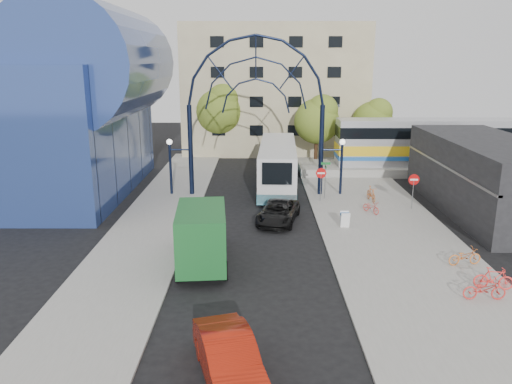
{
  "coord_description": "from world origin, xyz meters",
  "views": [
    {
      "loc": [
        0.16,
        -23.67,
        10.32
      ],
      "look_at": [
        0.04,
        6.0,
        2.39
      ],
      "focal_mm": 35.0,
      "sensor_mm": 36.0,
      "label": 1
    }
  ],
  "objects_px": {
    "bike_near_a": "(371,207)",
    "tree_north_b": "(220,108)",
    "do_not_enter_sign": "(414,183)",
    "bike_far_c": "(484,289)",
    "city_bus": "(278,164)",
    "bike_far_a": "(465,256)",
    "sandwich_board": "(345,218)",
    "red_sedan": "(229,359)",
    "black_suv": "(278,212)",
    "street_name_sign": "(325,173)",
    "train_car": "(473,142)",
    "tree_north_c": "(374,120)",
    "green_truck": "(202,235)",
    "gateway_arch": "(256,84)",
    "tree_north_a": "(318,119)",
    "stop_sign": "(321,176)",
    "bike_far_b": "(494,278)",
    "bike_near_b": "(371,194)"
  },
  "relations": [
    {
      "from": "tree_north_b",
      "to": "red_sedan",
      "type": "xyz_separation_m",
      "value": [
        3.1,
        -39.23,
        -4.47
      ]
    },
    {
      "from": "do_not_enter_sign",
      "to": "tree_north_b",
      "type": "relative_size",
      "value": 0.31
    },
    {
      "from": "gateway_arch",
      "to": "black_suv",
      "type": "relative_size",
      "value": 2.78
    },
    {
      "from": "tree_north_b",
      "to": "bike_far_a",
      "type": "relative_size",
      "value": 4.56
    },
    {
      "from": "black_suv",
      "to": "bike_far_a",
      "type": "relative_size",
      "value": 2.79
    },
    {
      "from": "gateway_arch",
      "to": "bike_far_a",
      "type": "relative_size",
      "value": 7.78
    },
    {
      "from": "bike_near_a",
      "to": "bike_near_b",
      "type": "bearing_deg",
      "value": 47.85
    },
    {
      "from": "sandwich_board",
      "to": "red_sedan",
      "type": "relative_size",
      "value": 0.2
    },
    {
      "from": "gateway_arch",
      "to": "green_truck",
      "type": "distance_m",
      "value": 15.5
    },
    {
      "from": "tree_north_b",
      "to": "bike_near_b",
      "type": "bearing_deg",
      "value": -55.27
    },
    {
      "from": "tree_north_c",
      "to": "city_bus",
      "type": "height_order",
      "value": "tree_north_c"
    },
    {
      "from": "street_name_sign",
      "to": "train_car",
      "type": "relative_size",
      "value": 0.11
    },
    {
      "from": "street_name_sign",
      "to": "city_bus",
      "type": "relative_size",
      "value": 0.21
    },
    {
      "from": "bike_near_a",
      "to": "black_suv",
      "type": "bearing_deg",
      "value": 164.84
    },
    {
      "from": "tree_north_a",
      "to": "tree_north_b",
      "type": "height_order",
      "value": "tree_north_b"
    },
    {
      "from": "black_suv",
      "to": "bike_near_b",
      "type": "bearing_deg",
      "value": 46.62
    },
    {
      "from": "bike_near_a",
      "to": "tree_north_b",
      "type": "bearing_deg",
      "value": 89.37
    },
    {
      "from": "city_bus",
      "to": "bike_far_a",
      "type": "xyz_separation_m",
      "value": [
        8.92,
        -16.75,
        -1.29
      ]
    },
    {
      "from": "train_car",
      "to": "sandwich_board",
      "type": "bearing_deg",
      "value": -131.95
    },
    {
      "from": "tree_north_c",
      "to": "bike_far_b",
      "type": "bearing_deg",
      "value": -92.23
    },
    {
      "from": "tree_north_c",
      "to": "bike_far_c",
      "type": "distance_m",
      "value": 31.94
    },
    {
      "from": "sandwich_board",
      "to": "red_sedan",
      "type": "height_order",
      "value": "red_sedan"
    },
    {
      "from": "bike_far_a",
      "to": "gateway_arch",
      "type": "bearing_deg",
      "value": 28.27
    },
    {
      "from": "black_suv",
      "to": "bike_far_b",
      "type": "xyz_separation_m",
      "value": [
        9.44,
        -10.0,
        -0.03
      ]
    },
    {
      "from": "street_name_sign",
      "to": "green_truck",
      "type": "distance_m",
      "value": 14.54
    },
    {
      "from": "green_truck",
      "to": "red_sedan",
      "type": "xyz_separation_m",
      "value": [
        1.93,
        -9.71,
        -0.82
      ]
    },
    {
      "from": "tree_north_b",
      "to": "bike_far_a",
      "type": "xyz_separation_m",
      "value": [
        14.6,
        -29.85,
        -4.69
      ]
    },
    {
      "from": "gateway_arch",
      "to": "train_car",
      "type": "height_order",
      "value": "gateway_arch"
    },
    {
      "from": "tree_north_a",
      "to": "bike_far_c",
      "type": "height_order",
      "value": "tree_north_a"
    },
    {
      "from": "green_truck",
      "to": "gateway_arch",
      "type": "bearing_deg",
      "value": 73.89
    },
    {
      "from": "city_bus",
      "to": "bike_far_a",
      "type": "bearing_deg",
      "value": -59.29
    },
    {
      "from": "bike_far_a",
      "to": "street_name_sign",
      "type": "bearing_deg",
      "value": 14.47
    },
    {
      "from": "do_not_enter_sign",
      "to": "bike_far_c",
      "type": "bearing_deg",
      "value": -93.95
    },
    {
      "from": "sandwich_board",
      "to": "city_bus",
      "type": "relative_size",
      "value": 0.08
    },
    {
      "from": "tree_north_a",
      "to": "bike_near_a",
      "type": "bearing_deg",
      "value": -83.96
    },
    {
      "from": "sandwich_board",
      "to": "train_car",
      "type": "relative_size",
      "value": 0.04
    },
    {
      "from": "tree_north_c",
      "to": "stop_sign",
      "type": "bearing_deg",
      "value": -114.69
    },
    {
      "from": "stop_sign",
      "to": "tree_north_b",
      "type": "height_order",
      "value": "tree_north_b"
    },
    {
      "from": "green_truck",
      "to": "red_sedan",
      "type": "distance_m",
      "value": 9.93
    },
    {
      "from": "train_car",
      "to": "gateway_arch",
      "type": "bearing_deg",
      "value": -158.2
    },
    {
      "from": "tree_north_b",
      "to": "bike_far_c",
      "type": "bearing_deg",
      "value": -67.52
    },
    {
      "from": "black_suv",
      "to": "bike_near_b",
      "type": "height_order",
      "value": "black_suv"
    },
    {
      "from": "city_bus",
      "to": "bike_near_b",
      "type": "height_order",
      "value": "city_bus"
    },
    {
      "from": "sandwich_board",
      "to": "bike_near_a",
      "type": "xyz_separation_m",
      "value": [
        2.31,
        3.03,
        -0.22
      ]
    },
    {
      "from": "sandwich_board",
      "to": "city_bus",
      "type": "bearing_deg",
      "value": 109.29
    },
    {
      "from": "tree_north_a",
      "to": "red_sedan",
      "type": "distance_m",
      "value": 36.1
    },
    {
      "from": "sandwich_board",
      "to": "black_suv",
      "type": "distance_m",
      "value": 4.32
    },
    {
      "from": "tree_north_b",
      "to": "green_truck",
      "type": "bearing_deg",
      "value": -87.72
    },
    {
      "from": "stop_sign",
      "to": "tree_north_a",
      "type": "distance_m",
      "value": 14.23
    },
    {
      "from": "green_truck",
      "to": "train_car",
      "type": "bearing_deg",
      "value": 38.7
    }
  ]
}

